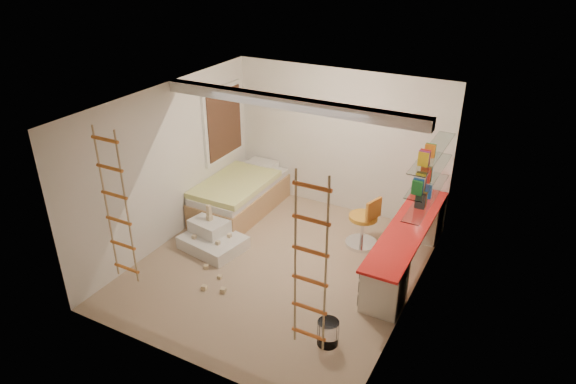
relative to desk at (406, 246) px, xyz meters
The scene contains 15 objects.
floor 1.96m from the desk, 153.35° to the right, with size 4.50×4.50×0.00m, color tan.
ceiling_beam 2.78m from the desk, 161.89° to the right, with size 4.00×0.18×0.16m, color white.
window_frame 3.91m from the desk, behind, with size 0.06×1.15×1.35m, color white.
window_blind 3.88m from the desk, behind, with size 0.02×1.00×1.20m, color #4C2D1E.
rope_ladder_left 4.18m from the desk, 139.59° to the right, with size 0.41×0.04×2.13m, color orange, non-canonical shape.
rope_ladder_right 2.86m from the desk, 98.00° to the right, with size 0.41×0.04×2.13m, color orange, non-canonical shape.
waste_bin 2.09m from the desk, 100.23° to the right, with size 0.27×0.27×0.34m, color white.
desk is the anchor object (origin of this frame).
shelves 1.14m from the desk, 60.31° to the left, with size 0.25×1.80×0.71m.
bed 3.22m from the desk, behind, with size 1.02×2.00×0.69m.
task_lamp 1.21m from the desk, 92.80° to the left, with size 0.14×0.36×0.57m.
swivel_chair 0.85m from the desk, 158.42° to the left, with size 0.67×0.67×0.90m.
play_platform 3.08m from the desk, 163.37° to the right, with size 1.07×0.90×0.43m.
toy_blocks 2.98m from the desk, 156.38° to the right, with size 1.10×1.18×0.70m.
books 1.25m from the desk, 60.31° to the left, with size 0.14×0.70×0.92m.
Camera 1 is at (3.21, -5.74, 4.57)m, focal length 32.00 mm.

